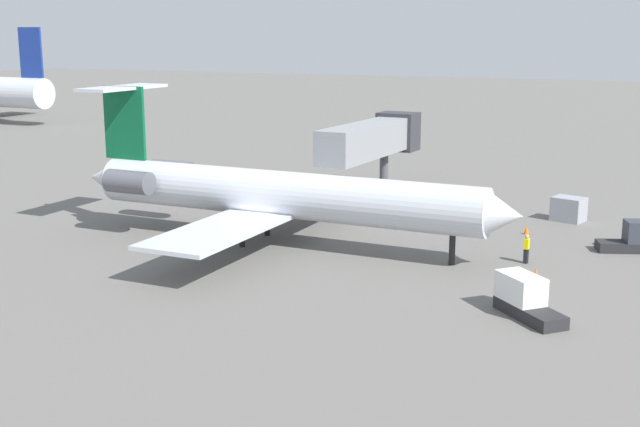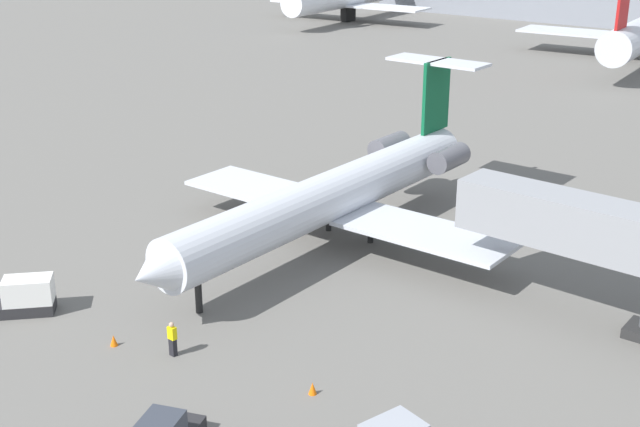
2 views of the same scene
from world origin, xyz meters
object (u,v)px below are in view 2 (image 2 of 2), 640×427
at_px(regional_jet, 338,192).
at_px(ground_crew_marshaller, 172,339).
at_px(traffic_cone_near, 313,388).
at_px(traffic_cone_mid, 114,340).
at_px(baggage_tug_lead, 22,298).
at_px(jet_bridge, 618,236).

distance_m(regional_jet, ground_crew_marshaller, 15.81).
bearing_deg(traffic_cone_near, regional_jet, 122.98).
bearing_deg(traffic_cone_near, traffic_cone_mid, -166.01).
bearing_deg(baggage_tug_lead, regional_jet, 67.99).
xyz_separation_m(jet_bridge, ground_crew_marshaller, (-14.60, -15.10, -3.83)).
distance_m(traffic_cone_near, traffic_cone_mid, 10.19).
bearing_deg(traffic_cone_mid, jet_bridge, 42.86).
height_order(regional_jet, traffic_cone_near, regional_jet).
bearing_deg(baggage_tug_lead, traffic_cone_near, 10.90).
height_order(baggage_tug_lead, traffic_cone_mid, baggage_tug_lead).
height_order(ground_crew_marshaller, traffic_cone_near, ground_crew_marshaller).
xyz_separation_m(regional_jet, traffic_cone_near, (9.16, -14.11, -2.97)).
relative_size(ground_crew_marshaller, traffic_cone_near, 3.07).
bearing_deg(traffic_cone_mid, baggage_tug_lead, -174.14).
height_order(jet_bridge, traffic_cone_near, jet_bridge).
xyz_separation_m(jet_bridge, traffic_cone_mid, (-17.46, -16.20, -4.41)).
xyz_separation_m(traffic_cone_near, traffic_cone_mid, (-9.89, -2.46, 0.00)).
bearing_deg(baggage_tug_lead, jet_bridge, 35.41).
bearing_deg(ground_crew_marshaller, jet_bridge, 45.97).
height_order(jet_bridge, baggage_tug_lead, jet_bridge).
xyz_separation_m(jet_bridge, traffic_cone_near, (-7.57, -13.73, -4.41)).
height_order(jet_bridge, ground_crew_marshaller, jet_bridge).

